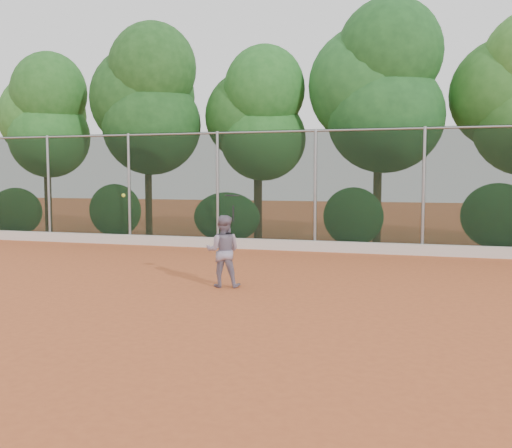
# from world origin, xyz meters

# --- Properties ---
(ground) EXTENTS (80.00, 80.00, 0.00)m
(ground) POSITION_xyz_m (0.00, 0.00, 0.00)
(ground) COLOR #BA572C
(ground) RESTS_ON ground
(concrete_curb) EXTENTS (24.00, 0.20, 0.30)m
(concrete_curb) POSITION_xyz_m (0.00, 6.82, 0.15)
(concrete_curb) COLOR beige
(concrete_curb) RESTS_ON ground
(tennis_player) EXTENTS (0.77, 0.65, 1.40)m
(tennis_player) POSITION_xyz_m (-0.69, 1.08, 0.70)
(tennis_player) COLOR gray
(tennis_player) RESTS_ON ground
(chainlink_fence) EXTENTS (24.09, 0.09, 3.50)m
(chainlink_fence) POSITION_xyz_m (-0.00, 7.00, 1.86)
(chainlink_fence) COLOR black
(chainlink_fence) RESTS_ON ground
(foliage_backdrop) EXTENTS (23.70, 3.63, 7.55)m
(foliage_backdrop) POSITION_xyz_m (-0.55, 8.98, 4.40)
(foliage_backdrop) COLOR #462C1B
(foliage_backdrop) RESTS_ON ground
(tennis_racket) EXTENTS (0.35, 0.35, 0.52)m
(tennis_racket) POSITION_xyz_m (-0.49, 1.04, 1.74)
(tennis_racket) COLOR black
(tennis_racket) RESTS_ON ground
(tennis_ball_in_flight) EXTENTS (0.07, 0.07, 0.07)m
(tennis_ball_in_flight) POSITION_xyz_m (-2.57, 0.61, 1.78)
(tennis_ball_in_flight) COLOR #CAD730
(tennis_ball_in_flight) RESTS_ON ground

